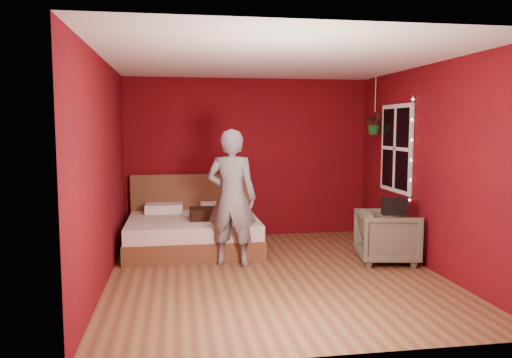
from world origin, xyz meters
The scene contains 10 objects.
floor centered at (0.00, 0.00, 0.00)m, with size 4.50×4.50×0.00m, color brown.
room_walls centered at (0.00, 0.00, 1.68)m, with size 4.04×4.54×2.62m.
window centered at (1.97, 0.90, 1.50)m, with size 0.05×0.97×1.27m.
fairy_lights centered at (1.94, 0.38, 1.50)m, with size 0.04×0.04×1.45m.
bed centered at (-0.95, 1.48, 0.27)m, with size 1.91×1.63×1.05m.
person centered at (-0.47, 0.50, 0.89)m, with size 0.65×0.43×1.79m, color gray.
armchair centered at (1.60, 0.30, 0.35)m, with size 0.74×0.76×0.69m, color #6B6854.
handbag centered at (1.56, 0.03, 0.80)m, with size 0.30×0.15×0.22m, color black.
throw_pillow centered at (-0.77, 1.27, 0.56)m, with size 0.44×0.44×0.16m, color #321910.
hanging_plant centered at (1.88, 1.50, 1.87)m, with size 0.38×0.35×0.91m.
Camera 1 is at (-1.17, -5.90, 1.81)m, focal length 35.00 mm.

